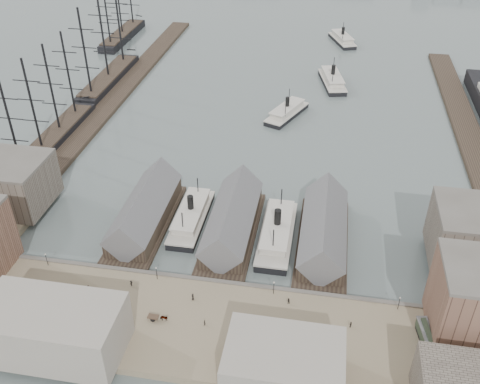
% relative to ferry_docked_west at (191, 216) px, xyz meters
% --- Properties ---
extents(ground, '(900.00, 900.00, 0.00)m').
position_rel_ferry_docked_west_xyz_m(ground, '(13.00, -20.32, -2.34)').
color(ground, '#53605E').
rests_on(ground, ground).
extents(quay, '(180.00, 30.00, 2.00)m').
position_rel_ferry_docked_west_xyz_m(quay, '(13.00, -40.32, -1.34)').
color(quay, '#7D6E54').
rests_on(quay, ground).
extents(seawall, '(180.00, 1.20, 2.30)m').
position_rel_ferry_docked_west_xyz_m(seawall, '(13.00, -25.52, -1.19)').
color(seawall, '#59544C').
rests_on(seawall, ground).
extents(west_wharf, '(10.00, 220.00, 1.60)m').
position_rel_ferry_docked_west_xyz_m(west_wharf, '(-55.00, 79.68, -1.54)').
color(west_wharf, '#2D231C').
rests_on(west_wharf, ground).
extents(east_wharf, '(10.00, 180.00, 1.60)m').
position_rel_ferry_docked_west_xyz_m(east_wharf, '(91.00, 69.68, -1.54)').
color(east_wharf, '#2D231C').
rests_on(east_wharf, ground).
extents(ferry_shed_west, '(14.00, 42.00, 12.60)m').
position_rel_ferry_docked_west_xyz_m(ferry_shed_west, '(-13.00, -3.44, 2.30)').
color(ferry_shed_west, '#2D231C').
rests_on(ferry_shed_west, ground).
extents(ferry_shed_center, '(14.00, 42.00, 12.60)m').
position_rel_ferry_docked_west_xyz_m(ferry_shed_center, '(13.00, -3.44, 2.30)').
color(ferry_shed_center, '#2D231C').
rests_on(ferry_shed_center, ground).
extents(ferry_shed_east, '(14.00, 42.00, 12.60)m').
position_rel_ferry_docked_west_xyz_m(ferry_shed_east, '(39.00, -3.44, 2.30)').
color(ferry_shed_east, '#2D231C').
rests_on(ferry_shed_east, ground).
extents(warehouse_west_back, '(26.00, 20.00, 14.00)m').
position_rel_ferry_docked_west_xyz_m(warehouse_west_back, '(-57.00, -2.32, 6.66)').
color(warehouse_west_back, '#60564C').
rests_on(warehouse_west_back, west_land).
extents(street_bldg_center, '(24.00, 16.00, 10.00)m').
position_rel_ferry_docked_west_xyz_m(street_bldg_center, '(33.00, -52.32, 4.66)').
color(street_bldg_center, gray).
rests_on(street_bldg_center, quay).
extents(street_bldg_west, '(30.00, 16.00, 12.00)m').
position_rel_ferry_docked_west_xyz_m(street_bldg_west, '(-17.00, -52.32, 5.66)').
color(street_bldg_west, gray).
rests_on(street_bldg_west, quay).
extents(lamp_post_far_w, '(0.44, 0.44, 3.92)m').
position_rel_ferry_docked_west_xyz_m(lamp_post_far_w, '(-32.00, -27.32, 2.37)').
color(lamp_post_far_w, black).
rests_on(lamp_post_far_w, quay).
extents(lamp_post_near_w, '(0.44, 0.44, 3.92)m').
position_rel_ferry_docked_west_xyz_m(lamp_post_near_w, '(-2.00, -27.32, 2.37)').
color(lamp_post_near_w, black).
rests_on(lamp_post_near_w, quay).
extents(lamp_post_near_e, '(0.44, 0.44, 3.92)m').
position_rel_ferry_docked_west_xyz_m(lamp_post_near_e, '(28.00, -27.32, 2.37)').
color(lamp_post_near_e, black).
rests_on(lamp_post_near_e, quay).
extents(lamp_post_far_e, '(0.44, 0.44, 3.92)m').
position_rel_ferry_docked_west_xyz_m(lamp_post_far_e, '(58.00, -27.32, 2.37)').
color(lamp_post_far_e, black).
rests_on(lamp_post_far_e, quay).
extents(ferry_docked_west, '(8.38, 27.93, 9.98)m').
position_rel_ferry_docked_west_xyz_m(ferry_docked_west, '(0.00, 0.00, 0.00)').
color(ferry_docked_west, black).
rests_on(ferry_docked_west, ground).
extents(ferry_docked_east, '(9.07, 30.23, 10.80)m').
position_rel_ferry_docked_west_xyz_m(ferry_docked_east, '(26.00, -3.48, 0.19)').
color(ferry_docked_east, black).
rests_on(ferry_docked_east, ground).
extents(ferry_open_near, '(16.71, 26.10, 8.98)m').
position_rel_ferry_docked_west_xyz_m(ferry_open_near, '(20.66, 76.36, -0.23)').
color(ferry_open_near, black).
rests_on(ferry_open_near, ground).
extents(ferry_open_mid, '(14.39, 28.94, 9.92)m').
position_rel_ferry_docked_west_xyz_m(ferry_open_mid, '(37.82, 113.11, -0.01)').
color(ferry_open_mid, black).
rests_on(ferry_open_mid, ground).
extents(ferry_open_far, '(16.27, 26.60, 9.12)m').
position_rel_ferry_docked_west_xyz_m(ferry_open_far, '(41.29, 173.67, -0.20)').
color(ferry_open_far, black).
rests_on(ferry_open_far, ground).
extents(sailing_ship_near, '(8.82, 60.74, 36.25)m').
position_rel_ferry_docked_west_xyz_m(sailing_ship_near, '(-62.60, 36.64, 0.32)').
color(sailing_ship_near, black).
rests_on(sailing_ship_near, ground).
extents(sailing_ship_mid, '(9.68, 55.91, 39.78)m').
position_rel_ferry_docked_west_xyz_m(sailing_ship_mid, '(-63.88, 96.49, 0.51)').
color(sailing_ship_mid, black).
rests_on(sailing_ship_mid, ground).
extents(sailing_ship_far, '(9.15, 50.81, 37.60)m').
position_rel_ferry_docked_west_xyz_m(sailing_ship_far, '(-80.28, 158.57, 0.38)').
color(sailing_ship_far, black).
rests_on(sailing_ship_far, ground).
extents(tram, '(4.02, 9.70, 3.35)m').
position_rel_ferry_docked_west_xyz_m(tram, '(63.31, -36.48, 1.38)').
color(tram, black).
rests_on(tram, quay).
extents(horse_cart_left, '(4.76, 3.23, 1.57)m').
position_rel_ferry_docked_west_xyz_m(horse_cart_left, '(-18.87, -34.66, 0.46)').
color(horse_cart_left, black).
rests_on(horse_cart_left, quay).
extents(horse_cart_center, '(4.93, 1.55, 1.71)m').
position_rel_ferry_docked_west_xyz_m(horse_cart_center, '(3.19, -40.72, 0.51)').
color(horse_cart_center, black).
rests_on(horse_cart_center, quay).
extents(horse_cart_right, '(4.86, 3.18, 1.66)m').
position_rel_ferry_docked_west_xyz_m(horse_cart_right, '(34.48, -43.92, 0.50)').
color(horse_cart_right, black).
rests_on(horse_cart_right, quay).
extents(pedestrian_0, '(0.65, 0.48, 1.75)m').
position_rel_ferry_docked_west_xyz_m(pedestrian_0, '(-32.94, -35.47, 0.54)').
color(pedestrian_0, black).
rests_on(pedestrian_0, quay).
extents(pedestrian_1, '(0.97, 0.85, 1.70)m').
position_rel_ferry_docked_west_xyz_m(pedestrian_1, '(-21.20, -42.95, 0.51)').
color(pedestrian_1, black).
rests_on(pedestrian_1, quay).
extents(pedestrian_2, '(1.00, 1.24, 1.67)m').
position_rel_ferry_docked_west_xyz_m(pedestrian_2, '(-7.64, -30.87, 0.50)').
color(pedestrian_2, black).
rests_on(pedestrian_2, quay).
extents(pedestrian_3, '(1.11, 0.67, 1.76)m').
position_rel_ferry_docked_west_xyz_m(pedestrian_3, '(-8.37, -46.43, 0.54)').
color(pedestrian_3, black).
rests_on(pedestrian_3, quay).
extents(pedestrian_4, '(0.92, 1.04, 1.78)m').
position_rel_ferry_docked_west_xyz_m(pedestrian_4, '(8.82, -32.83, 0.55)').
color(pedestrian_4, black).
rests_on(pedestrian_4, quay).
extents(pedestrian_5, '(0.53, 0.66, 1.61)m').
position_rel_ferry_docked_west_xyz_m(pedestrian_5, '(13.54, -40.34, 0.47)').
color(pedestrian_5, black).
rests_on(pedestrian_5, quay).
extents(pedestrian_6, '(0.93, 0.82, 1.60)m').
position_rel_ferry_docked_west_xyz_m(pedestrian_6, '(31.94, -29.98, 0.46)').
color(pedestrian_6, black).
rests_on(pedestrian_6, quay).
extents(pedestrian_7, '(1.32, 1.26, 1.80)m').
position_rel_ferry_docked_west_xyz_m(pedestrian_7, '(37.53, -40.48, 0.56)').
color(pedestrian_7, black).
rests_on(pedestrian_7, quay).
extents(pedestrian_8, '(0.64, 1.06, 1.69)m').
position_rel_ferry_docked_west_xyz_m(pedestrian_8, '(46.85, -34.95, 0.51)').
color(pedestrian_8, black).
rests_on(pedestrian_8, quay).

